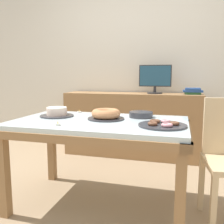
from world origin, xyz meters
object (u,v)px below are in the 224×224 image
Objects in this scene: computer_monitor at (155,79)px; cake_chocolate_round at (57,113)px; tealight_near_front at (100,113)px; tealight_right_edge at (58,124)px; book_stack at (193,91)px; plate_stack at (141,115)px; tealight_left_edge at (79,112)px; cake_golden_bundt at (106,115)px; pastry_platter at (163,125)px.

computer_monitor reaches higher than cake_chocolate_round.
tealight_right_edge is at bearing -101.63° from tealight_near_front.
book_stack reaches higher than tealight_right_edge.
plate_stack is 0.64m from tealight_left_edge.
cake_chocolate_round is 1.45× the size of plate_stack.
book_stack is 1.56m from tealight_left_edge.
tealight_near_front is (-0.41, 0.07, -0.01)m from plate_stack.
plate_stack reaches higher than tealight_left_edge.
computer_monitor is at bearing -179.83° from book_stack.
computer_monitor is 1.21m from plate_stack.
plate_stack is 5.25× the size of tealight_near_front.
tealight_right_edge is (-0.26, -0.36, -0.03)m from cake_golden_bundt.
book_stack is at bearing 47.38° from cake_chocolate_round.
tealight_left_edge is at bearing 175.22° from tealight_near_front.
book_stack is 1.56m from pastry_platter.
book_stack reaches higher than cake_chocolate_round.
computer_monitor reaches higher than cake_golden_bundt.
computer_monitor reaches higher than tealight_near_front.
book_stack is 0.79× the size of cake_golden_bundt.
tealight_right_edge is at bearing -81.52° from tealight_left_edge.
cake_chocolate_round is 0.40m from tealight_near_front.
computer_monitor is 1.82m from tealight_right_edge.
book_stack is 1.81m from cake_chocolate_round.
book_stack is 1.18× the size of plate_stack.
computer_monitor is 1.20× the size of pastry_platter.
computer_monitor reaches higher than tealight_right_edge.
cake_golden_bundt is 0.45m from tealight_right_edge.
cake_chocolate_round is 7.59× the size of tealight_right_edge.
cake_chocolate_round is 0.27m from tealight_left_edge.
tealight_near_front is (-0.41, -1.10, -0.31)m from computer_monitor.
book_stack reaches higher than pastry_platter.
tealight_near_front is at bearing 145.77° from pastry_platter.
cake_golden_bundt reaches higher than cake_chocolate_round.
cake_chocolate_round is at bearing -146.09° from tealight_near_front.
computer_monitor is at bearing 72.71° from tealight_right_edge.
tealight_left_edge is 1.00× the size of tealight_right_edge.
computer_monitor is 2.02× the size of plate_stack.
computer_monitor is at bearing 78.75° from cake_golden_bundt.
cake_chocolate_round is 0.86× the size of pastry_platter.
book_stack reaches higher than tealight_near_front.
computer_monitor is 1.58m from pastry_platter.
tealight_right_edge is (-0.75, -0.18, -0.00)m from pastry_platter.
tealight_left_edge is at bearing -135.56° from book_stack.
pastry_platter is 1.69× the size of plate_stack.
pastry_platter reaches higher than tealight_left_edge.
cake_golden_bundt is at bearing -60.96° from tealight_near_front.
tealight_left_edge is (-0.84, 0.44, -0.00)m from pastry_platter.
cake_chocolate_round is at bearing -132.62° from book_stack.
plate_stack reaches higher than tealight_right_edge.
cake_chocolate_round is at bearing 118.62° from tealight_right_edge.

